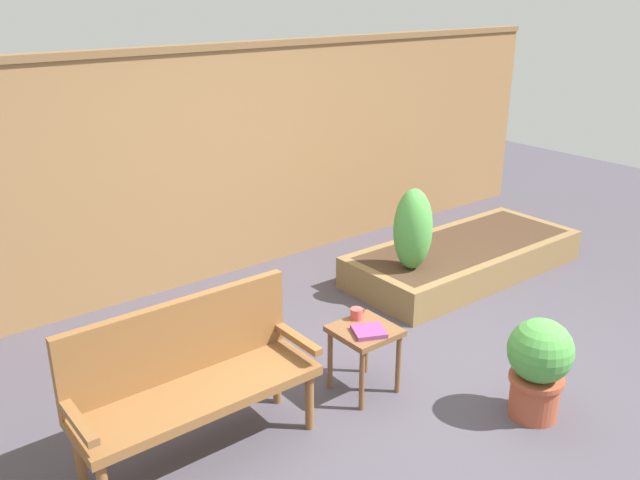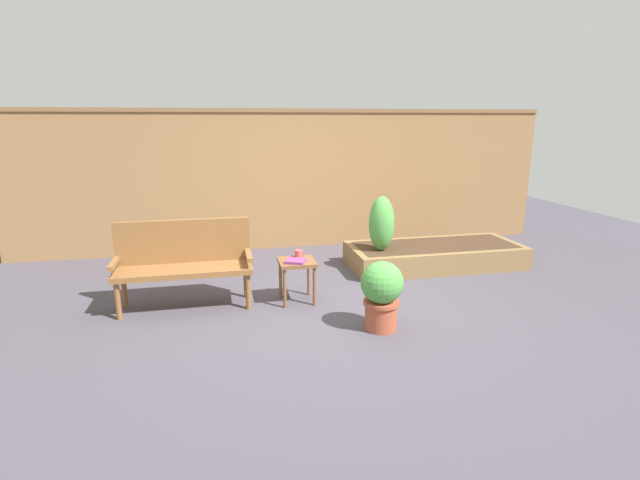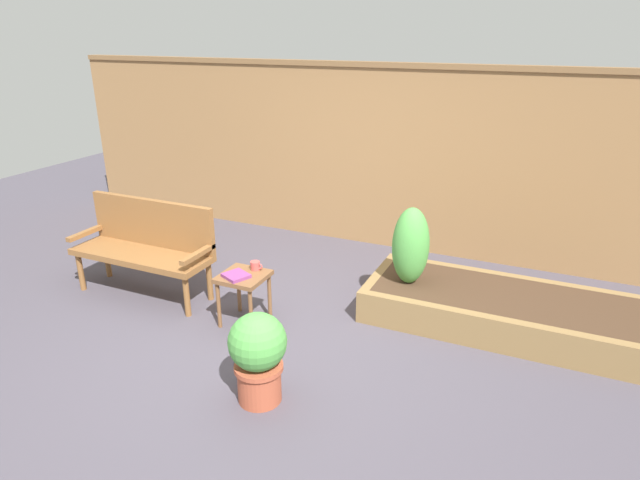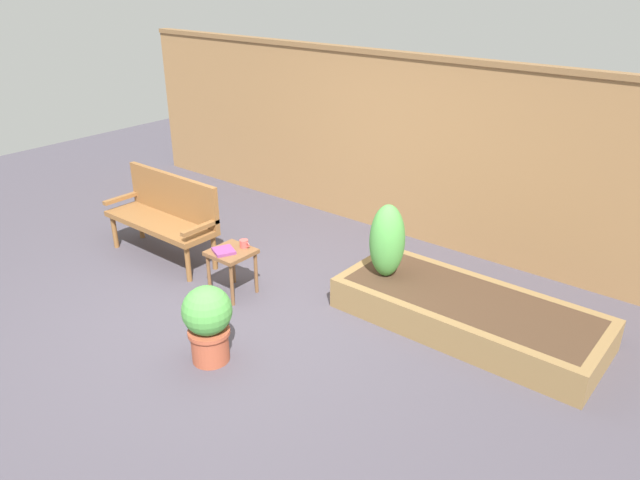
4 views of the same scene
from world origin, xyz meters
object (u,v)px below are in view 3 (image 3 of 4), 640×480
garden_bench (146,241)px  book_on_table (236,276)px  cup_on_table (255,266)px  potted_boxwood (258,354)px  side_table (244,283)px  shrub_near_bench (411,246)px

garden_bench → book_on_table: 1.21m
cup_on_table → potted_boxwood: size_ratio=0.17×
side_table → book_on_table: bearing=-110.7°
potted_boxwood → garden_bench: bearing=150.6°
book_on_table → shrub_near_bench: bearing=59.0°
garden_bench → shrub_near_bench: 2.58m
side_table → shrub_near_bench: size_ratio=0.66×
garden_bench → book_on_table: garden_bench is taller
cup_on_table → potted_boxwood: potted_boxwood is taller
cup_on_table → book_on_table: 0.22m
garden_bench → side_table: size_ratio=3.00×
shrub_near_bench → garden_bench: bearing=-165.2°
side_table → garden_bench: bearing=172.3°
garden_bench → potted_boxwood: bearing=-29.4°
side_table → potted_boxwood: size_ratio=0.70×
book_on_table → cup_on_table: bearing=95.2°
cup_on_table → shrub_near_bench: shrub_near_bench is taller
side_table → shrub_near_bench: 1.54m
potted_boxwood → shrub_near_bench: size_ratio=0.94×
side_table → potted_boxwood: bearing=-53.1°
cup_on_table → shrub_near_bench: 1.42m
book_on_table → shrub_near_bench: 1.59m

